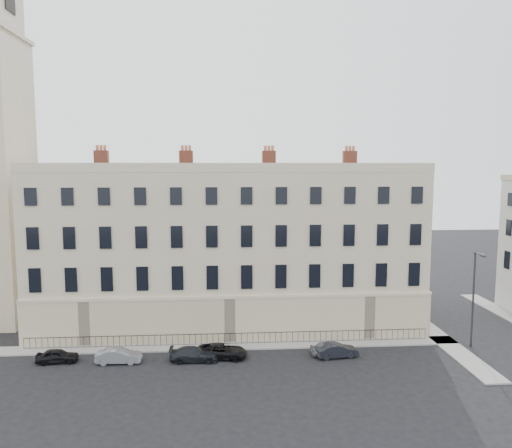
# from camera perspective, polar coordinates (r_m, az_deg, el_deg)

# --- Properties ---
(ground) EXTENTS (160.00, 160.00, 0.00)m
(ground) POSITION_cam_1_polar(r_m,az_deg,el_deg) (40.41, 6.06, -16.01)
(ground) COLOR black
(ground) RESTS_ON ground
(terrace) EXTENTS (36.22, 12.22, 17.00)m
(terrace) POSITION_cam_1_polar(r_m,az_deg,el_deg) (49.32, -3.14, -2.74)
(terrace) COLOR #BDAC8D
(terrace) RESTS_ON ground
(pavement_terrace) EXTENTS (48.00, 2.00, 0.12)m
(pavement_terrace) POSITION_cam_1_polar(r_m,az_deg,el_deg) (44.60, -8.27, -13.73)
(pavement_terrace) COLOR gray
(pavement_terrace) RESTS_ON ground
(pavement_east_return) EXTENTS (2.00, 24.00, 0.12)m
(pavement_east_return) POSITION_cam_1_polar(r_m,az_deg,el_deg) (51.24, 19.17, -11.31)
(pavement_east_return) COLOR gray
(pavement_east_return) RESTS_ON ground
(railings) EXTENTS (35.00, 0.04, 0.96)m
(railings) POSITION_cam_1_polar(r_m,az_deg,el_deg) (44.69, -2.98, -12.95)
(railings) COLOR black
(railings) RESTS_ON ground
(car_a) EXTENTS (3.32, 1.53, 1.10)m
(car_a) POSITION_cam_1_polar(r_m,az_deg,el_deg) (43.87, -21.75, -13.82)
(car_a) COLOR black
(car_a) RESTS_ON ground
(car_b) EXTENTS (3.56, 1.26, 1.17)m
(car_b) POSITION_cam_1_polar(r_m,az_deg,el_deg) (42.28, -15.41, -14.32)
(car_b) COLOR slate
(car_b) RESTS_ON ground
(car_c) EXTENTS (3.96, 1.71, 1.13)m
(car_c) POSITION_cam_1_polar(r_m,az_deg,el_deg) (41.50, -7.09, -14.55)
(car_c) COLOR black
(car_c) RESTS_ON ground
(car_d) EXTENTS (4.36, 2.49, 1.15)m
(car_d) POSITION_cam_1_polar(r_m,az_deg,el_deg) (41.91, -3.92, -14.29)
(car_d) COLOR black
(car_d) RESTS_ON ground
(car_e) EXTENTS (3.53, 1.74, 1.16)m
(car_e) POSITION_cam_1_polar(r_m,az_deg,el_deg) (42.85, 8.54, -13.86)
(car_e) COLOR slate
(car_e) RESTS_ON ground
(car_f) EXTENTS (3.66, 1.70, 1.16)m
(car_f) POSITION_cam_1_polar(r_m,az_deg,el_deg) (42.46, 9.20, -14.07)
(car_f) COLOR black
(car_f) RESTS_ON ground
(streetlamp) EXTENTS (0.32, 1.82, 8.39)m
(streetlamp) POSITION_cam_1_polar(r_m,az_deg,el_deg) (46.69, 23.64, -7.41)
(streetlamp) COLOR #2F3034
(streetlamp) RESTS_ON ground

